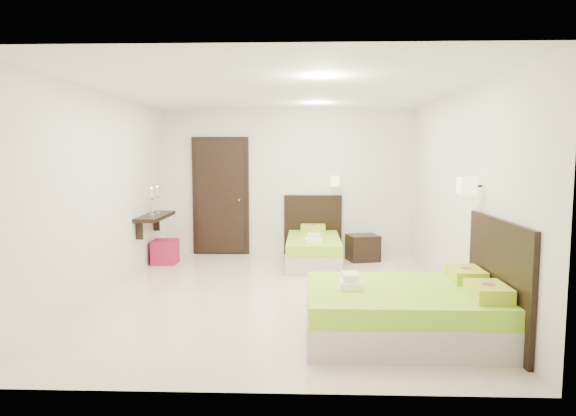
{
  "coord_description": "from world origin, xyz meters",
  "views": [
    {
      "loc": [
        0.33,
        -6.48,
        1.81
      ],
      "look_at": [
        0.1,
        0.3,
        1.1
      ],
      "focal_mm": 32.0,
      "sensor_mm": 36.0,
      "label": 1
    }
  ],
  "objects_px": {
    "bed_double": "(411,309)",
    "ottoman": "(165,252)",
    "bed_single": "(313,248)",
    "nightstand": "(363,248)"
  },
  "relations": [
    {
      "from": "bed_single",
      "to": "bed_double",
      "type": "bearing_deg",
      "value": -75.17
    },
    {
      "from": "bed_double",
      "to": "ottoman",
      "type": "height_order",
      "value": "bed_double"
    },
    {
      "from": "bed_single",
      "to": "ottoman",
      "type": "xyz_separation_m",
      "value": [
        -2.46,
        -0.12,
        -0.06
      ]
    },
    {
      "from": "bed_single",
      "to": "nightstand",
      "type": "relative_size",
      "value": 3.48
    },
    {
      "from": "nightstand",
      "to": "bed_double",
      "type": "bearing_deg",
      "value": -103.55
    },
    {
      "from": "nightstand",
      "to": "ottoman",
      "type": "distance_m",
      "value": 3.33
    },
    {
      "from": "nightstand",
      "to": "ottoman",
      "type": "xyz_separation_m",
      "value": [
        -3.31,
        -0.37,
        -0.02
      ]
    },
    {
      "from": "bed_single",
      "to": "bed_double",
      "type": "distance_m",
      "value": 3.57
    },
    {
      "from": "bed_single",
      "to": "nightstand",
      "type": "distance_m",
      "value": 0.88
    },
    {
      "from": "bed_single",
      "to": "ottoman",
      "type": "bearing_deg",
      "value": -177.18
    }
  ]
}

